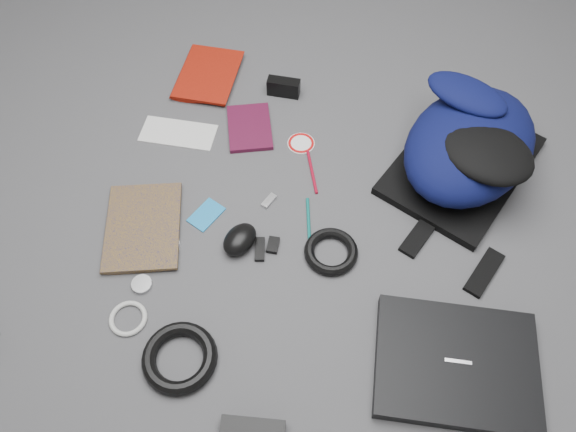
% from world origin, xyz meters
% --- Properties ---
extents(ground, '(4.00, 4.00, 0.00)m').
position_xyz_m(ground, '(0.00, 0.00, 0.00)').
color(ground, '#4F4F51').
rests_on(ground, ground).
extents(backpack, '(0.47, 0.55, 0.19)m').
position_xyz_m(backpack, '(0.40, 0.27, 0.10)').
color(backpack, black).
rests_on(backpack, ground).
extents(laptop, '(0.36, 0.30, 0.03)m').
position_xyz_m(laptop, '(0.44, -0.27, 0.02)').
color(laptop, black).
rests_on(laptop, ground).
extents(textbook_red, '(0.18, 0.23, 0.02)m').
position_xyz_m(textbook_red, '(-0.44, 0.43, 0.01)').
color(textbook_red, maroon).
rests_on(textbook_red, ground).
extents(comic_book, '(0.25, 0.29, 0.02)m').
position_xyz_m(comic_book, '(-0.43, -0.14, 0.01)').
color(comic_book, '#A97B0C').
rests_on(comic_book, ground).
extents(envelope, '(0.21, 0.11, 0.00)m').
position_xyz_m(envelope, '(-0.36, 0.20, 0.00)').
color(envelope, silver).
rests_on(envelope, ground).
extents(dvd_case, '(0.17, 0.20, 0.01)m').
position_xyz_m(dvd_case, '(-0.18, 0.27, 0.01)').
color(dvd_case, '#3B0B20').
rests_on(dvd_case, ground).
extents(compact_camera, '(0.09, 0.04, 0.05)m').
position_xyz_m(compact_camera, '(-0.12, 0.42, 0.03)').
color(compact_camera, black).
rests_on(compact_camera, ground).
extents(sticker_disc, '(0.08, 0.08, 0.00)m').
position_xyz_m(sticker_disc, '(-0.03, 0.25, 0.00)').
color(sticker_disc, white).
rests_on(sticker_disc, ground).
extents(pen_teal, '(0.04, 0.14, 0.01)m').
position_xyz_m(pen_teal, '(0.05, 0.01, 0.00)').
color(pen_teal, '#0A625B').
rests_on(pen_teal, ground).
extents(pen_red, '(0.06, 0.13, 0.01)m').
position_xyz_m(pen_red, '(0.03, 0.16, 0.00)').
color(pen_red, maroon).
rests_on(pen_red, ground).
extents(id_badge, '(0.09, 0.10, 0.00)m').
position_xyz_m(id_badge, '(-0.20, -0.03, 0.00)').
color(id_badge, '#1A82C9').
rests_on(id_badge, ground).
extents(usb_black, '(0.04, 0.07, 0.01)m').
position_xyz_m(usb_black, '(-0.04, -0.10, 0.01)').
color(usb_black, black).
rests_on(usb_black, ground).
extents(usb_silver, '(0.03, 0.05, 0.01)m').
position_xyz_m(usb_silver, '(-0.06, 0.04, 0.00)').
color(usb_silver, '#B6B5B8').
rests_on(usb_silver, ground).
extents(key_fob, '(0.03, 0.04, 0.01)m').
position_xyz_m(key_fob, '(-0.02, -0.08, 0.01)').
color(key_fob, black).
rests_on(key_fob, ground).
extents(mouse, '(0.10, 0.11, 0.05)m').
position_xyz_m(mouse, '(-0.09, -0.10, 0.03)').
color(mouse, black).
rests_on(mouse, ground).
extents(headphone_left, '(0.06, 0.06, 0.01)m').
position_xyz_m(headphone_left, '(-0.29, -0.26, 0.01)').
color(headphone_left, '#B1B1B4').
rests_on(headphone_left, ground).
extents(headphone_right, '(0.06, 0.06, 0.01)m').
position_xyz_m(headphone_right, '(-0.26, -0.14, 0.01)').
color(headphone_right, silver).
rests_on(headphone_right, ground).
extents(cable_coil, '(0.14, 0.14, 0.03)m').
position_xyz_m(cable_coil, '(0.12, -0.07, 0.01)').
color(cable_coil, black).
rests_on(cable_coil, ground).
extents(power_cord_coil, '(0.20, 0.20, 0.03)m').
position_xyz_m(power_cord_coil, '(-0.14, -0.40, 0.02)').
color(power_cord_coil, black).
rests_on(power_cord_coil, ground).
extents(white_cable_coil, '(0.11, 0.11, 0.01)m').
position_xyz_m(white_cable_coil, '(-0.28, -0.34, 0.01)').
color(white_cable_coil, beige).
rests_on(white_cable_coil, ground).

